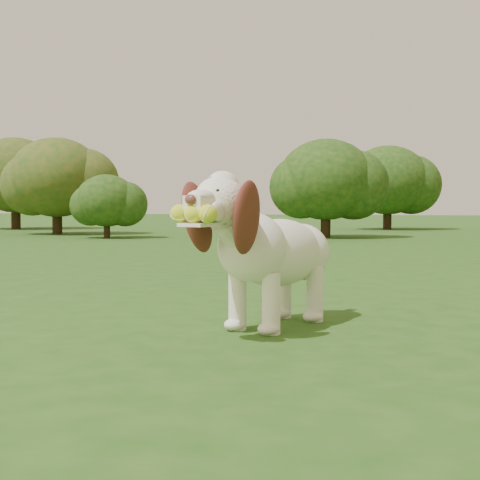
% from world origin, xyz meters
% --- Properties ---
extents(ground, '(80.00, 80.00, 0.00)m').
position_xyz_m(ground, '(0.00, 0.00, 0.00)').
color(ground, '#204B15').
rests_on(ground, ground).
extents(dog, '(0.65, 1.19, 0.79)m').
position_xyz_m(dog, '(0.53, 0.10, 0.42)').
color(dog, white).
rests_on(dog, ground).
extents(shrub_a, '(1.17, 1.17, 1.21)m').
position_xyz_m(shrub_a, '(-4.77, 8.21, 0.71)').
color(shrub_a, '#382314').
rests_on(shrub_a, ground).
extents(shrub_g, '(2.31, 2.31, 2.39)m').
position_xyz_m(shrub_g, '(-9.40, 11.84, 1.41)').
color(shrub_g, '#382314').
rests_on(shrub_g, ground).
extents(shrub_b, '(1.83, 1.83, 1.90)m').
position_xyz_m(shrub_b, '(-0.81, 9.58, 1.12)').
color(shrub_b, '#382314').
rests_on(shrub_b, ground).
extents(shrub_e, '(2.00, 2.00, 2.07)m').
position_xyz_m(shrub_e, '(-6.59, 9.38, 1.22)').
color(shrub_e, '#382314').
rests_on(shrub_e, ground).
extents(shrub_i, '(2.07, 2.07, 2.15)m').
position_xyz_m(shrub_i, '(-0.04, 14.32, 1.26)').
color(shrub_i, '#382314').
rests_on(shrub_i, ground).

